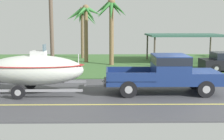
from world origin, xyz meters
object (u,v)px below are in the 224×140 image
Objects in this scene: pickup_truck_towing at (169,72)px; utility_pole at (51,4)px; palm_tree_near_left at (85,18)px; palm_tree_far_left at (111,15)px; boat_on_trailer at (34,70)px; carport_awning at (185,36)px; palm_tree_mid at (82,19)px.

pickup_truck_towing is 0.65× the size of utility_pole.
utility_pole is at bearing -101.79° from palm_tree_near_left.
utility_pole is (-3.72, -5.68, 0.51)m from palm_tree_far_left.
pickup_truck_towing is 6.64m from boat_on_trailer.
utility_pole is (-6.50, 4.15, 3.54)m from pickup_truck_towing.
utility_pole reaches higher than carport_awning.
utility_pole reaches higher than palm_tree_near_left.
palm_tree_near_left is 7.56m from utility_pole.
boat_on_trailer is at bearing -98.29° from palm_tree_near_left.
carport_awning is at bearing -20.08° from palm_tree_mid.
utility_pole is (0.14, 4.15, 3.41)m from boat_on_trailer.
carport_awning is at bearing -3.11° from palm_tree_near_left.
palm_tree_near_left is (1.68, 11.52, 2.68)m from boat_on_trailer.
carport_awning is at bearing 34.17° from utility_pole.
boat_on_trailer is at bearing -132.99° from carport_awning.
palm_tree_mid is at bearing 159.92° from carport_awning.
boat_on_trailer is 1.22× the size of palm_tree_mid.
palm_tree_far_left is at bearing -169.26° from carport_awning.
palm_tree_near_left is (-4.96, 11.52, 2.81)m from pickup_truck_towing.
palm_tree_mid is (-5.49, 14.39, 2.80)m from pickup_truck_towing.
palm_tree_mid is at bearing 85.44° from boat_on_trailer.
palm_tree_mid is 0.56× the size of utility_pole.
carport_awning is 1.28× the size of palm_tree_near_left.
pickup_truck_towing is at bearing -32.57° from utility_pole.
utility_pole is (-10.16, -6.90, 2.23)m from carport_awning.
pickup_truck_towing is at bearing 0.00° from boat_on_trailer.
palm_tree_mid is (1.15, 14.39, 2.68)m from boat_on_trailer.
palm_tree_mid reaches higher than boat_on_trailer.
palm_tree_far_left is (3.86, 9.83, 2.90)m from boat_on_trailer.
pickup_truck_towing is 12.85m from palm_tree_near_left.
palm_tree_near_left is 0.57× the size of utility_pole.
palm_tree_near_left is at bearing 78.21° from utility_pole.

